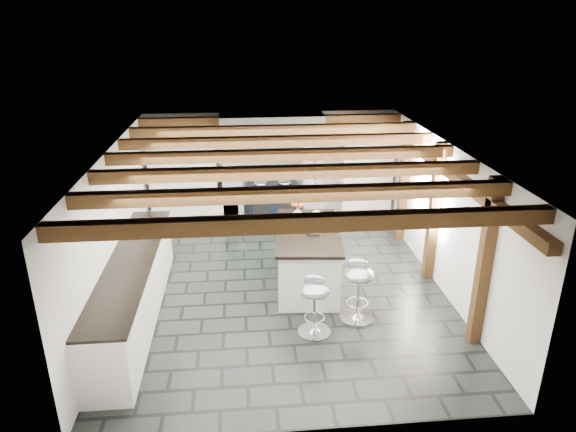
{
  "coord_description": "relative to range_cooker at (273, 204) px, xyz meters",
  "views": [
    {
      "loc": [
        -0.61,
        -7.18,
        4.1
      ],
      "look_at": [
        0.1,
        0.4,
        1.1
      ],
      "focal_mm": 32.0,
      "sensor_mm": 36.0,
      "label": 1
    }
  ],
  "objects": [
    {
      "name": "bar_stool_far",
      "position": [
        0.31,
        -3.91,
        0.06
      ],
      "size": [
        0.52,
        0.52,
        0.85
      ],
      "rotation": [
        0.0,
        0.0,
        -0.3
      ],
      "color": "silver",
      "rests_on": "ground"
    },
    {
      "name": "room_shell",
      "position": [
        -0.61,
        -1.26,
        0.6
      ],
      "size": [
        6.0,
        6.03,
        6.0
      ],
      "color": "white",
      "rests_on": "ground"
    },
    {
      "name": "range_cooker",
      "position": [
        0.0,
        0.0,
        0.0
      ],
      "size": [
        1.0,
        0.63,
        0.99
      ],
      "color": "black",
      "rests_on": "ground"
    },
    {
      "name": "bar_stool_near",
      "position": [
        0.97,
        -3.61,
        0.1
      ],
      "size": [
        0.56,
        0.56,
        0.91
      ],
      "rotation": [
        0.0,
        0.0,
        -0.3
      ],
      "color": "silver",
      "rests_on": "ground"
    },
    {
      "name": "ground",
      "position": [
        0.0,
        -2.68,
        -0.47
      ],
      "size": [
        6.0,
        6.0,
        0.0
      ],
      "primitive_type": "plane",
      "color": "black",
      "rests_on": "ground"
    },
    {
      "name": "kitchen_island",
      "position": [
        0.39,
        -2.5,
        0.01
      ],
      "size": [
        1.15,
        1.97,
        1.25
      ],
      "rotation": [
        0.0,
        0.0,
        -0.09
      ],
      "color": "white",
      "rests_on": "ground"
    }
  ]
}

